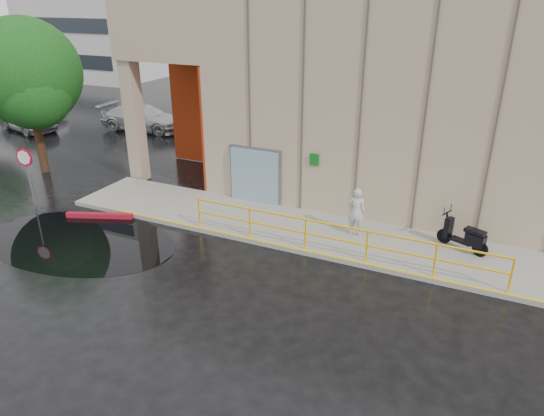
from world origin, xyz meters
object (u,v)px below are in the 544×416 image
(person, at_px, (356,212))
(car_b, at_px, (23,107))
(red_curb, at_px, (99,216))
(car_a, at_px, (27,118))
(scooter, at_px, (465,228))
(stop_sign, at_px, (26,164))
(car_c, at_px, (143,118))
(tree_near, at_px, (28,77))

(person, height_order, car_b, person)
(red_curb, relative_size, car_a, 0.55)
(scooter, distance_m, car_a, 25.21)
(red_curb, bearing_deg, stop_sign, -174.60)
(person, distance_m, scooter, 3.28)
(scooter, relative_size, car_a, 0.38)
(scooter, relative_size, stop_sign, 0.72)
(scooter, distance_m, car_c, 20.15)
(scooter, relative_size, car_b, 0.33)
(stop_sign, distance_m, tree_near, 4.81)
(tree_near, bearing_deg, car_c, 95.77)
(person, height_order, tree_near, tree_near)
(scooter, xyz_separation_m, car_b, (-27.20, 7.08, -0.05))
(person, distance_m, stop_sign, 11.95)
(car_b, xyz_separation_m, tree_near, (9.52, -6.95, 3.37))
(scooter, bearing_deg, red_curb, -144.74)
(person, xyz_separation_m, stop_sign, (-11.65, -2.54, 0.75))
(car_b, bearing_deg, car_c, -100.10)
(car_b, distance_m, car_c, 8.78)
(person, relative_size, red_curb, 0.67)
(car_a, bearing_deg, car_c, -50.21)
(red_curb, xyz_separation_m, car_a, (-12.68, 7.81, 0.66))
(scooter, bearing_deg, person, -150.69)
(scooter, xyz_separation_m, car_c, (-18.48, 8.05, -0.12))
(car_b, bearing_deg, tree_near, -142.55)
(car_a, height_order, car_b, car_b)
(scooter, bearing_deg, car_b, -171.70)
(car_a, bearing_deg, red_curb, -106.70)
(car_a, bearing_deg, car_b, 68.06)
(car_b, height_order, car_c, car_b)
(car_a, xyz_separation_m, car_c, (6.20, 2.87, 0.00))
(red_curb, relative_size, car_c, 0.46)
(car_a, relative_size, car_c, 0.85)
(red_curb, bearing_deg, tree_near, 154.05)
(scooter, xyz_separation_m, car_a, (-24.67, 5.18, -0.13))
(car_a, xyz_separation_m, car_b, (-2.53, 1.90, 0.08))
(car_b, bearing_deg, person, -123.72)
(red_curb, bearing_deg, person, 14.55)
(scooter, bearing_deg, stop_sign, -146.08)
(car_a, distance_m, tree_near, 9.29)
(stop_sign, height_order, red_curb, stop_sign)
(scooter, relative_size, tree_near, 0.25)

